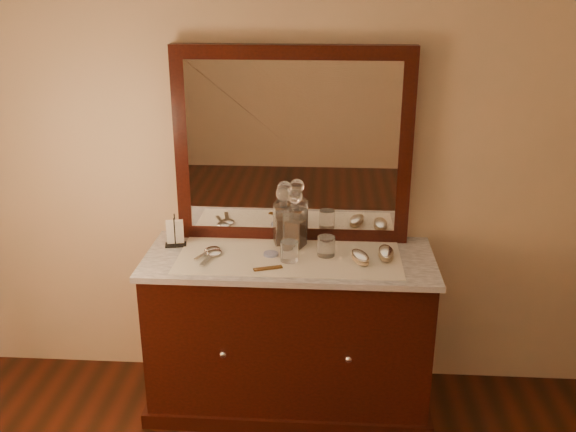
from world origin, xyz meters
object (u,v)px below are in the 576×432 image
Objects in this scene: mirror_frame at (293,146)px; brush_near at (360,257)px; comb at (268,268)px; hand_mirror_inner at (212,254)px; pin_dish at (271,254)px; decanter_left at (283,221)px; decanter_right at (295,224)px; hand_mirror_outer at (210,251)px; dresser_cabinet at (289,333)px; brush_far at (386,253)px; napkin_rack at (175,234)px.

brush_near is (0.35, -0.29, -0.47)m from mirror_frame.
comb is 0.32m from hand_mirror_inner.
hand_mirror_inner is (-0.38, -0.28, -0.49)m from mirror_frame.
mirror_frame reaches higher than pin_dish.
comb is at bearing -98.67° from decanter_left.
decanter_right is at bearing 47.99° from pin_dish.
mirror_frame reaches higher than decanter_left.
mirror_frame reaches higher than hand_mirror_outer.
dresser_cabinet is at bearing -99.61° from decanter_right.
mirror_frame is at bearing 153.54° from brush_far.
brush_far is at bearing 2.64° from hand_mirror_inner.
decanter_right is 0.48m from brush_far.
hand_mirror_inner is at bearing 178.72° from brush_near.
napkin_rack reaches higher than hand_mirror_outer.
comb is 0.81× the size of brush_near.
decanter_right reaches higher than brush_near.
comb reaches higher than dresser_cabinet.
napkin_rack is 0.62m from decanter_right.
brush_far is at bearing -0.35° from hand_mirror_outer.
decanter_left is 0.07m from decanter_right.
brush_near is (0.33, -0.17, -0.10)m from decanter_right.
mirror_frame is 0.71m from brush_far.
napkin_rack reaches higher than hand_mirror_inner.
napkin_rack is at bearing 168.59° from pin_dish.
brush_near is 0.75m from hand_mirror_outer.
mirror_frame is 0.56m from pin_dish.
dresser_cabinet is 1.17× the size of mirror_frame.
decanter_left is 1.79× the size of brush_near.
hand_mirror_inner is at bearing 135.89° from comb.
brush_far is at bearing 1.09° from pin_dish.
napkin_rack is 0.26m from hand_mirror_inner.
decanter_right is at bearing -31.40° from decanter_left.
mirror_frame reaches higher than napkin_rack.
comb is 0.59m from brush_far.
brush_near is (0.94, -0.15, -0.04)m from napkin_rack.
pin_dish is at bearing -110.41° from mirror_frame.
pin_dish reaches higher than dresser_cabinet.
hand_mirror_outer is (-0.42, -0.11, -0.11)m from decanter_right.
comb is at bearing -102.55° from mirror_frame.
dresser_cabinet is 6.67× the size of hand_mirror_inner.
brush_far is 0.88m from hand_mirror_outer.
brush_near reaches higher than hand_mirror_outer.
mirror_frame is 5.72× the size of hand_mirror_inner.
mirror_frame is 0.68m from hand_mirror_inner.
decanter_right is 1.79× the size of brush_near.
mirror_frame is at bearing 99.61° from decanter_right.
pin_dish is 0.52× the size of comb.
hand_mirror_inner is at bearing -150.46° from decanter_left.
decanter_left reaches higher than pin_dish.
dresser_cabinet is 0.58m from decanter_right.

